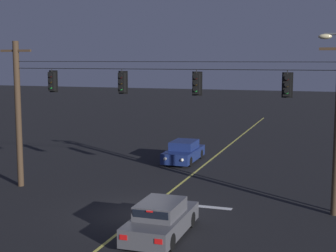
{
  "coord_description": "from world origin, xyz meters",
  "views": [
    {
      "loc": [
        7.88,
        -19.98,
        6.77
      ],
      "look_at": [
        0.0,
        3.58,
        3.46
      ],
      "focal_mm": 54.0,
      "sensor_mm": 36.0,
      "label": 1
    }
  ],
  "objects_px": {
    "traffic_light_leftmost": "(52,81)",
    "car_oncoming_lead": "(184,152)",
    "traffic_light_centre": "(196,84)",
    "traffic_light_left_inner": "(122,82)",
    "car_waiting_near_lane": "(161,220)",
    "traffic_light_right_inner": "(287,85)"
  },
  "relations": [
    {
      "from": "traffic_light_leftmost",
      "to": "car_oncoming_lead",
      "type": "relative_size",
      "value": 0.28
    },
    {
      "from": "traffic_light_centre",
      "to": "car_oncoming_lead",
      "type": "bearing_deg",
      "value": 110.13
    },
    {
      "from": "traffic_light_left_inner",
      "to": "car_waiting_near_lane",
      "type": "xyz_separation_m",
      "value": [
        3.72,
        -4.9,
        -4.98
      ]
    },
    {
      "from": "traffic_light_left_inner",
      "to": "traffic_light_right_inner",
      "type": "bearing_deg",
      "value": 0.0
    },
    {
      "from": "traffic_light_left_inner",
      "to": "car_waiting_near_lane",
      "type": "relative_size",
      "value": 0.28
    },
    {
      "from": "traffic_light_leftmost",
      "to": "traffic_light_right_inner",
      "type": "xyz_separation_m",
      "value": [
        11.72,
        0.0,
        0.0
      ]
    },
    {
      "from": "traffic_light_right_inner",
      "to": "traffic_light_left_inner",
      "type": "bearing_deg",
      "value": 180.0
    },
    {
      "from": "traffic_light_left_inner",
      "to": "traffic_light_right_inner",
      "type": "distance_m",
      "value": 7.84
    },
    {
      "from": "traffic_light_centre",
      "to": "traffic_light_left_inner",
      "type": "bearing_deg",
      "value": 180.0
    },
    {
      "from": "car_waiting_near_lane",
      "to": "car_oncoming_lead",
      "type": "relative_size",
      "value": 0.98
    },
    {
      "from": "traffic_light_centre",
      "to": "car_oncoming_lead",
      "type": "relative_size",
      "value": 0.28
    },
    {
      "from": "traffic_light_centre",
      "to": "car_oncoming_lead",
      "type": "distance_m",
      "value": 10.77
    },
    {
      "from": "traffic_light_left_inner",
      "to": "traffic_light_centre",
      "type": "relative_size",
      "value": 1.0
    },
    {
      "from": "car_waiting_near_lane",
      "to": "car_oncoming_lead",
      "type": "height_order",
      "value": "same"
    },
    {
      "from": "traffic_light_leftmost",
      "to": "traffic_light_centre",
      "type": "distance_m",
      "value": 7.62
    },
    {
      "from": "traffic_light_centre",
      "to": "traffic_light_right_inner",
      "type": "relative_size",
      "value": 1.0
    },
    {
      "from": "traffic_light_left_inner",
      "to": "car_oncoming_lead",
      "type": "xyz_separation_m",
      "value": [
        0.45,
        8.97,
        -4.98
      ]
    },
    {
      "from": "traffic_light_leftmost",
      "to": "car_oncoming_lead",
      "type": "bearing_deg",
      "value": 64.21
    },
    {
      "from": "car_waiting_near_lane",
      "to": "traffic_light_leftmost",
      "type": "bearing_deg",
      "value": 147.21
    },
    {
      "from": "traffic_light_left_inner",
      "to": "traffic_light_right_inner",
      "type": "relative_size",
      "value": 1.0
    },
    {
      "from": "traffic_light_left_inner",
      "to": "traffic_light_right_inner",
      "type": "xyz_separation_m",
      "value": [
        7.84,
        0.0,
        0.0
      ]
    },
    {
      "from": "traffic_light_left_inner",
      "to": "traffic_light_centre",
      "type": "height_order",
      "value": "same"
    }
  ]
}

